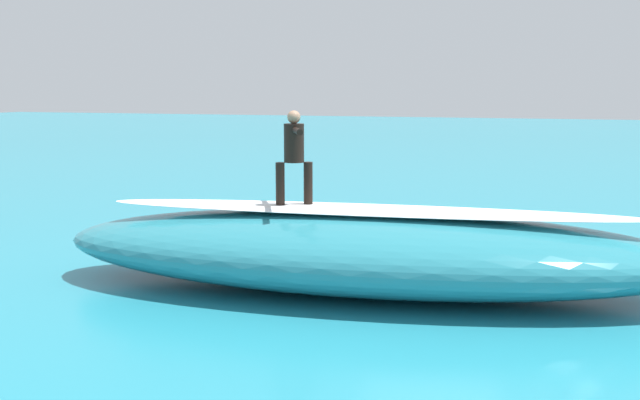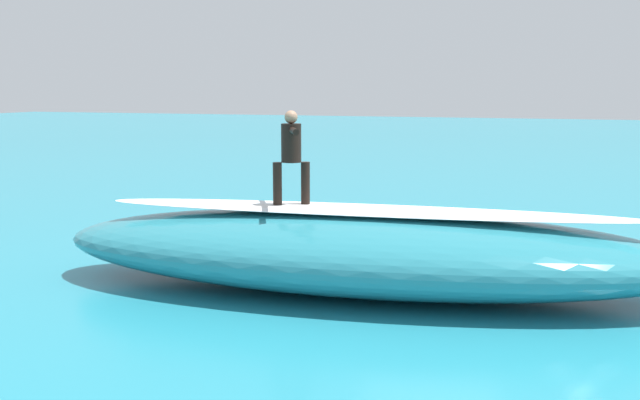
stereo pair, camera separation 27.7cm
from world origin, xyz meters
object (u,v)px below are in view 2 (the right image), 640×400
surfer_riding (291,150)px  surfer_paddling (346,223)px  surfboard_paddling (341,231)px  surfboard_riding (292,207)px

surfer_riding → surfer_paddling: size_ratio=0.96×
surfboard_paddling → surfer_paddling: surfer_paddling is taller
surfboard_paddling → surfer_paddling: bearing=-180.0°
surfboard_riding → surfboard_paddling: (0.52, -4.22, -1.21)m
surfboard_riding → surfboard_paddling: size_ratio=1.00×
surfboard_riding → surfer_riding: surfer_riding is taller
surfer_paddling → surfboard_riding: bearing=70.8°
surfboard_riding → surfer_riding: 0.89m
surfboard_paddling → surfboard_riding: bearing=72.3°
surfboard_riding → surfer_paddling: bearing=-111.6°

